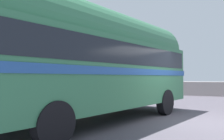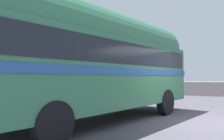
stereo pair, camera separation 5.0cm
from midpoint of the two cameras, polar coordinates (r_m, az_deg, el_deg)
name	(u,v)px [view 2 (the right image)]	position (r m, az deg, el deg)	size (l,w,h in m)	color
ground	(205,123)	(8.00, 22.35, -12.10)	(32.00, 26.00, 0.02)	#49444E
breakwater	(212,87)	(19.67, 23.74, -3.97)	(31.36, 1.98, 2.45)	gray
vintage_coach	(99,59)	(7.49, -3.16, 2.73)	(4.55, 8.91, 3.70)	black
second_coach	(36,64)	(11.13, -18.39, 1.33)	(4.25, 8.90, 3.70)	black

